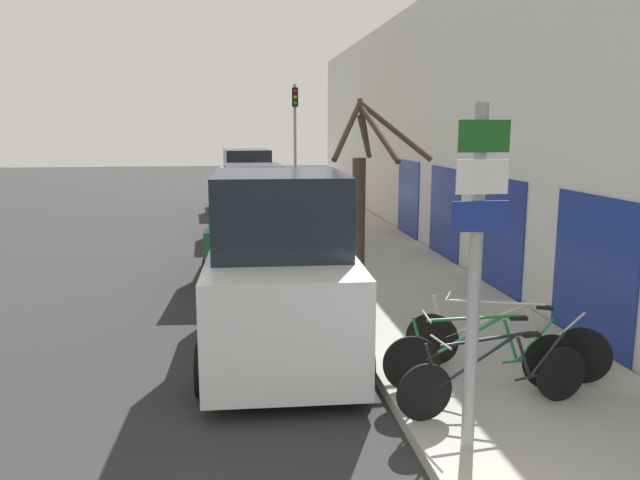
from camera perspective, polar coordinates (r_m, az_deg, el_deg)
ground_plane at (r=14.17m, az=-4.85°, el=-2.73°), size 80.00×80.00×0.00m
sidewalk_curb at (r=17.20m, az=3.30°, el=-0.16°), size 3.20×32.00×0.15m
building_facade at (r=17.27m, az=9.26°, el=10.26°), size 0.23×32.00×6.50m
signpost at (r=5.86m, az=14.03°, el=-2.44°), size 0.53×0.14×3.24m
bicycle_0 at (r=7.11m, az=15.74°, el=-12.01°), size 2.28×0.51×0.86m
bicycle_1 at (r=7.57m, az=14.54°, el=-10.41°), size 2.29×0.44×0.92m
bicycle_2 at (r=8.14m, az=16.51°, el=-8.96°), size 2.21×1.15×0.94m
parked_car_0 at (r=8.67m, az=-3.67°, el=-3.20°), size 2.24×4.33×2.59m
parked_car_1 at (r=13.52m, az=-5.70°, el=0.97°), size 2.29×4.49×2.23m
parked_car_2 at (r=18.83m, az=-6.07°, el=3.41°), size 2.20×4.41×2.10m
parked_car_3 at (r=24.64m, az=-6.70°, el=5.28°), size 2.30×4.63×2.35m
pedestrian_near at (r=17.46m, az=1.86°, el=3.38°), size 0.43×0.36×1.63m
pedestrian_far at (r=15.75m, az=2.79°, el=2.97°), size 0.46×0.40×1.79m
street_tree at (r=10.19m, az=3.86°, el=3.13°), size 1.58×2.27×3.49m
traffic_light at (r=21.84m, az=-2.29°, el=9.86°), size 0.20×0.30×4.50m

